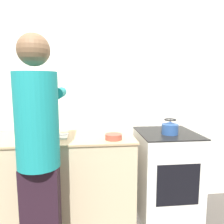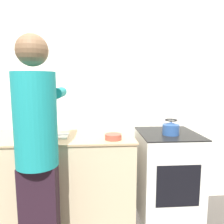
{
  "view_description": "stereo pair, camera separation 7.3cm",
  "coord_description": "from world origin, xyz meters",
  "views": [
    {
      "loc": [
        0.06,
        -1.84,
        1.47
      ],
      "look_at": [
        0.29,
        0.22,
        1.18
      ],
      "focal_mm": 35.0,
      "sensor_mm": 36.0,
      "label": 1
    },
    {
      "loc": [
        0.13,
        -1.85,
        1.47
      ],
      "look_at": [
        0.29,
        0.22,
        1.18
      ],
      "focal_mm": 35.0,
      "sensor_mm": 36.0,
      "label": 2
    }
  ],
  "objects": [
    {
      "name": "person",
      "position": [
        -0.31,
        -0.22,
        1.0
      ],
      "size": [
        0.35,
        0.59,
        1.8
      ],
      "color": "black",
      "rests_on": "ground_plane"
    },
    {
      "name": "knife",
      "position": [
        -0.27,
        0.27,
        0.95
      ],
      "size": [
        0.23,
        0.09,
        0.01
      ],
      "rotation": [
        0.0,
        0.0,
        0.28
      ],
      "color": "silver",
      "rests_on": "cutting_board"
    },
    {
      "name": "counter",
      "position": [
        -0.34,
        0.31,
        0.46
      ],
      "size": [
        1.7,
        0.64,
        0.93
      ],
      "color": "#C6B28E",
      "rests_on": "ground_plane"
    },
    {
      "name": "cutting_board",
      "position": [
        -0.31,
        0.28,
        0.94
      ],
      "size": [
        0.33,
        0.21,
        0.02
      ],
      "color": "silver",
      "rests_on": "counter"
    },
    {
      "name": "oven",
      "position": [
        0.89,
        0.33,
        0.47
      ],
      "size": [
        0.6,
        0.65,
        0.94
      ],
      "color": "silver",
      "rests_on": "ground_plane"
    },
    {
      "name": "wall_back",
      "position": [
        0.0,
        0.72,
        1.3
      ],
      "size": [
        8.0,
        0.05,
        2.6
      ],
      "color": "silver",
      "rests_on": "ground_plane"
    },
    {
      "name": "bowl_prep",
      "position": [
        0.29,
        0.14,
        0.96
      ],
      "size": [
        0.16,
        0.16,
        0.05
      ],
      "color": "#9E4738",
      "rests_on": "counter"
    },
    {
      "name": "kettle",
      "position": [
        0.88,
        0.25,
        1.0
      ],
      "size": [
        0.17,
        0.17,
        0.16
      ],
      "color": "#284C8C",
      "rests_on": "oven"
    }
  ]
}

